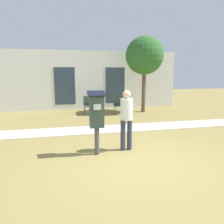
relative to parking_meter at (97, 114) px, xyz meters
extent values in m
plane|color=olive|center=(0.73, -0.68, -1.02)|extent=(40.00, 40.00, 0.00)
cube|color=beige|center=(0.73, 2.33, -1.01)|extent=(12.00, 1.10, 0.02)
cube|color=white|center=(0.73, 7.05, 0.58)|extent=(10.00, 0.24, 3.20)
cube|color=#2D3D4C|center=(-0.67, 6.92, 0.28)|extent=(1.10, 0.02, 2.00)
cube|color=#2D3D4C|center=(2.13, 6.92, 0.28)|extent=(1.10, 0.02, 2.00)
cylinder|color=#4C4C4C|center=(0.00, 0.00, -0.67)|extent=(0.12, 0.12, 0.70)
cube|color=#2D3D38|center=(0.00, 0.00, 0.08)|extent=(0.34, 0.22, 0.80)
cube|color=silver|center=(0.00, -0.12, 0.20)|extent=(0.18, 0.01, 0.14)
cube|color=black|center=(0.00, 0.00, 0.51)|extent=(0.44, 0.31, 0.12)
cylinder|color=#333851|center=(0.71, 0.15, -0.61)|extent=(0.13, 0.13, 0.82)
cylinder|color=#333851|center=(0.89, 0.15, -0.61)|extent=(0.13, 0.13, 0.82)
cylinder|color=white|center=(0.80, 0.15, 0.08)|extent=(0.32, 0.32, 0.55)
sphere|color=#D8AD8C|center=(0.80, 0.15, 0.46)|extent=(0.21, 0.21, 0.21)
cylinder|color=#334738|center=(0.21, 5.01, -0.81)|extent=(0.03, 0.03, 0.42)
cylinder|color=#334738|center=(0.59, 5.01, -0.81)|extent=(0.03, 0.03, 0.42)
cylinder|color=#334738|center=(0.21, 5.39, -0.81)|extent=(0.03, 0.03, 0.42)
cylinder|color=#334738|center=(0.59, 5.39, -0.81)|extent=(0.03, 0.03, 0.42)
cube|color=#334738|center=(0.40, 5.20, -0.58)|extent=(0.44, 0.44, 0.04)
cube|color=#334738|center=(0.40, 5.40, -0.34)|extent=(0.44, 0.04, 0.44)
cylinder|color=#334738|center=(1.66, 4.78, -0.81)|extent=(0.03, 0.03, 0.42)
cylinder|color=#334738|center=(2.04, 4.78, -0.81)|extent=(0.03, 0.03, 0.42)
cylinder|color=#334738|center=(1.66, 5.16, -0.81)|extent=(0.03, 0.03, 0.42)
cylinder|color=#334738|center=(2.04, 5.16, -0.81)|extent=(0.03, 0.03, 0.42)
cube|color=#334738|center=(1.85, 4.97, -0.58)|extent=(0.44, 0.44, 0.04)
cube|color=#334738|center=(1.85, 5.18, -0.34)|extent=(0.44, 0.04, 0.44)
cylinder|color=brown|center=(3.28, 5.44, 0.08)|extent=(0.20, 0.20, 2.20)
sphere|color=#2D6028|center=(3.28, 5.44, 1.85)|extent=(1.90, 1.90, 1.90)
camera|label=1|loc=(-0.78, -5.17, 1.01)|focal=35.00mm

